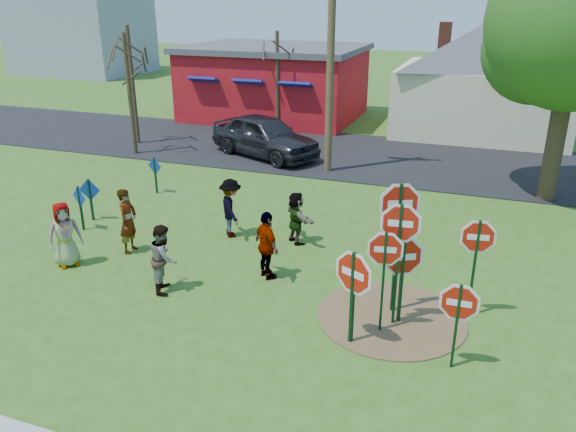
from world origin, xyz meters
name	(u,v)px	position (x,y,z in m)	size (l,w,h in m)	color
ground	(224,266)	(0.00, 0.00, 0.00)	(120.00, 120.00, 0.00)	#305E1A
road	(340,154)	(0.00, 11.50, 0.02)	(120.00, 7.50, 0.04)	black
dirt_patch	(392,317)	(4.50, -1.00, 0.01)	(3.20, 3.20, 0.03)	brown
red_building	(275,82)	(-5.50, 17.99, 1.97)	(9.40, 7.69, 3.90)	maroon
cream_house	(485,73)	(5.50, 18.00, 2.92)	(9.40, 9.40, 6.50)	beige
distant_building	(80,25)	(-28.00, 30.00, 4.00)	(10.00, 8.00, 8.00)	#8C939E
stop_sign_a	(353,279)	(3.88, -2.20, 1.42)	(1.09, 0.54, 2.16)	black
stop_sign_b	(399,216)	(4.45, -0.72, 2.27)	(1.08, 0.51, 3.13)	black
stop_sign_c	(399,237)	(4.56, -1.21, 2.01)	(1.12, 0.15, 2.87)	black
stop_sign_d	(477,245)	(6.04, -0.34, 1.69)	(0.99, 0.18, 2.37)	black
stop_sign_e	(403,263)	(4.65, -1.08, 1.40)	(1.05, 0.57, 2.12)	black
stop_sign_f	(459,307)	(5.86, -2.32, 1.28)	(0.99, 0.07, 1.87)	black
stop_sign_g	(385,260)	(4.35, -1.58, 1.64)	(0.98, 0.20, 2.36)	black
blue_diamond_b	(80,203)	(-4.98, 0.75, 0.85)	(0.63, 0.27, 1.37)	black
blue_diamond_c	(90,195)	(-5.21, 1.49, 0.83)	(0.71, 0.10, 1.34)	black
blue_diamond_d	(155,171)	(-4.73, 4.35, 0.80)	(0.61, 0.17, 1.29)	black
person_a	(65,235)	(-3.81, -1.30, 0.86)	(0.84, 0.54, 1.71)	#414785
person_b	(128,221)	(-2.78, -0.04, 0.89)	(0.65, 0.43, 1.78)	#1F735D
person_c	(164,258)	(-0.76, -1.56, 0.82)	(0.80, 0.62, 1.64)	brown
person_d	(231,208)	(-0.64, 1.84, 0.85)	(1.10, 0.63, 1.71)	#333338
person_e	(267,246)	(1.28, -0.20, 0.87)	(1.02, 0.42, 1.73)	#4D2954
person_f	(296,218)	(1.26, 2.04, 0.75)	(1.39, 0.44, 1.49)	#1D4D2D
suv	(265,136)	(-2.91, 10.01, 0.91)	(2.06, 5.12, 1.75)	#2F3035
utility_pole	(331,44)	(0.21, 8.87, 4.82)	(2.24, 0.39, 9.16)	#4C3823
bare_tree_west	(128,77)	(-8.40, 8.50, 3.29)	(1.80, 1.80, 5.08)	#382819
bare_tree_east	(277,68)	(-4.03, 14.48, 3.16)	(1.80, 1.80, 4.88)	#382819
bare_tree_mid	(131,69)	(-9.33, 10.09, 3.41)	(1.80, 1.80, 5.27)	#382819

